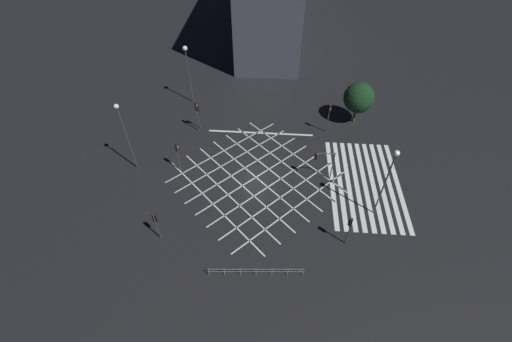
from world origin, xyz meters
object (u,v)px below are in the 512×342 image
object	(u,v)px
traffic_light_median_north	(177,151)
street_lamp_east	(390,170)
traffic_light_sw_cross	(349,226)
traffic_light_se_main	(329,113)
traffic_light_nw_main	(156,221)
street_lamp_far	(187,60)
traffic_light_ne_cross	(196,110)
street_tree_near	(359,98)
traffic_light_ne_main	(198,113)
street_lamp_west	(123,125)
traffic_light_median_south	(323,160)

from	to	relation	value
traffic_light_median_north	street_lamp_east	size ratio (longest dim) A/B	0.47
traffic_light_sw_cross	traffic_light_se_main	xyz separation A→B (m)	(16.69, 0.57, 0.28)
traffic_light_sw_cross	street_lamp_east	distance (m)	6.23
traffic_light_nw_main	traffic_light_sw_cross	size ratio (longest dim) A/B	0.90
traffic_light_se_main	street_lamp_far	xyz separation A→B (m)	(5.64, 18.50, 3.45)
traffic_light_nw_main	traffic_light_ne_cross	xyz separation A→B (m)	(16.47, -0.55, 0.64)
traffic_light_se_main	street_tree_near	xyz separation A→B (m)	(2.62, -3.82, 0.69)
traffic_light_nw_main	traffic_light_ne_cross	size ratio (longest dim) A/B	0.79
traffic_light_sw_cross	traffic_light_ne_main	distance (m)	23.48
traffic_light_se_main	street_lamp_east	xyz separation A→B (m)	(-12.79, -3.95, 3.20)
traffic_light_sw_cross	traffic_light_ne_cross	xyz separation A→B (m)	(15.93, 16.96, 0.37)
street_lamp_west	street_tree_near	size ratio (longest dim) A/B	1.54
traffic_light_ne_cross	street_lamp_far	size ratio (longest dim) A/B	0.52
traffic_light_ne_cross	traffic_light_median_south	world-z (taller)	traffic_light_ne_cross
traffic_light_sw_cross	traffic_light_median_south	distance (m)	8.56
traffic_light_ne_main	street_lamp_far	xyz separation A→B (m)	(6.01, 2.18, 4.00)
street_lamp_far	street_lamp_east	bearing A→B (deg)	-129.38
street_lamp_west	traffic_light_ne_main	bearing A→B (deg)	-37.25
traffic_light_nw_main	street_lamp_west	xyz separation A→B (m)	(9.11, 5.27, 3.72)
street_lamp_west	street_lamp_east	bearing A→B (deg)	-100.10
traffic_light_median_north	traffic_light_ne_cross	xyz separation A→B (m)	(7.35, -0.68, 0.25)
street_lamp_west	traffic_light_se_main	bearing A→B (deg)	-69.90
traffic_light_ne_main	street_lamp_east	size ratio (longest dim) A/B	0.40
traffic_light_se_main	street_tree_near	size ratio (longest dim) A/B	0.74
street_lamp_east	street_lamp_far	world-z (taller)	street_lamp_east
street_lamp_far	traffic_light_median_south	bearing A→B (deg)	-129.00
street_lamp_west	street_lamp_far	bearing A→B (deg)	-15.11
traffic_light_nw_main	street_lamp_far	distance (m)	23.27
traffic_light_se_main	street_tree_near	bearing A→B (deg)	124.43
traffic_light_nw_main	traffic_light_se_main	xyz separation A→B (m)	(17.24, -16.95, 0.55)
traffic_light_ne_cross	street_tree_near	bearing A→B (deg)	9.50
traffic_light_nw_main	traffic_light_se_main	size ratio (longest dim) A/B	0.81
street_lamp_east	street_tree_near	size ratio (longest dim) A/B	1.50
traffic_light_nw_main	traffic_light_se_main	bearing A→B (deg)	-44.51
traffic_light_sw_cross	street_lamp_east	xyz separation A→B (m)	(3.90, -3.39, 3.49)
street_lamp_east	street_lamp_west	world-z (taller)	street_lamp_west
traffic_light_nw_main	traffic_light_median_south	size ratio (longest dim) A/B	0.87
traffic_light_sw_cross	street_lamp_far	size ratio (longest dim) A/B	0.46
street_tree_near	traffic_light_ne_cross	bearing A→B (deg)	99.50
traffic_light_nw_main	street_tree_near	size ratio (longest dim) A/B	0.60
traffic_light_sw_cross	street_lamp_far	xyz separation A→B (m)	(22.32, 19.06, 3.73)
traffic_light_nw_main	traffic_light_median_south	distance (m)	18.05
traffic_light_sw_cross	traffic_light_ne_main	size ratio (longest dim) A/B	1.11
traffic_light_ne_main	street_lamp_east	distance (m)	24.06
traffic_light_nw_main	traffic_light_median_north	xyz separation A→B (m)	(9.12, 0.13, 0.39)
traffic_light_sw_cross	street_tree_near	distance (m)	19.61
traffic_light_se_main	traffic_light_median_south	distance (m)	8.42
traffic_light_sw_cross	street_lamp_west	world-z (taller)	street_lamp_west
street_lamp_far	traffic_light_se_main	bearing A→B (deg)	-106.94
traffic_light_se_main	traffic_light_median_south	bearing A→B (deg)	-8.59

